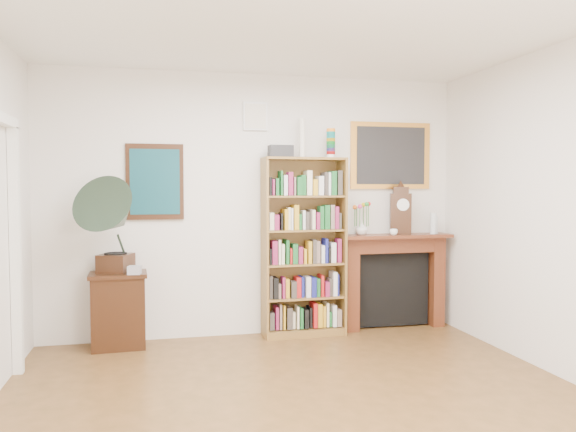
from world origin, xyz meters
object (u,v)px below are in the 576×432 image
at_px(flower_vase, 362,228).
at_px(teacup, 394,232).
at_px(mantel_clock, 401,211).
at_px(bottle_left, 433,223).
at_px(gramophone, 114,219).
at_px(cd_stack, 134,270).
at_px(side_cabinet, 119,310).
at_px(bookshelf, 304,236).
at_px(bottle_right, 435,225).
at_px(fireplace, 394,273).

distance_m(flower_vase, teacup, 0.35).
xyz_separation_m(mantel_clock, bottle_left, (0.38, -0.05, -0.14)).
bearing_deg(gramophone, cd_stack, 10.00).
height_order(side_cabinet, gramophone, gramophone).
height_order(side_cabinet, mantel_clock, mantel_clock).
relative_size(bookshelf, flower_vase, 15.20).
bearing_deg(bookshelf, bottle_right, -0.58).
bearing_deg(side_cabinet, bookshelf, -1.23).
relative_size(bookshelf, cd_stack, 18.31).
xyz_separation_m(flower_vase, teacup, (0.33, -0.11, -0.04)).
distance_m(mantel_clock, bottle_left, 0.40).
bearing_deg(bottle_right, mantel_clock, 176.29).
relative_size(cd_stack, mantel_clock, 0.23).
relative_size(bookshelf, bottle_right, 10.99).
distance_m(bookshelf, cd_stack, 1.78).
distance_m(fireplace, bottle_right, 0.73).
bearing_deg(gramophone, bottle_left, 24.40).
bearing_deg(side_cabinet, flower_vase, -0.50).
relative_size(side_cabinet, bottle_right, 3.75).
bearing_deg(teacup, bottle_left, 7.13).
xyz_separation_m(side_cabinet, gramophone, (-0.02, -0.10, 0.91)).
bearing_deg(bottle_left, mantel_clock, 172.07).
height_order(gramophone, teacup, gramophone).
bearing_deg(fireplace, bottle_left, -11.13).
xyz_separation_m(bottle_left, bottle_right, (0.04, 0.03, -0.02)).
distance_m(cd_stack, mantel_clock, 2.94).
height_order(gramophone, bottle_left, gramophone).
xyz_separation_m(bookshelf, cd_stack, (-1.75, -0.18, -0.28)).
bearing_deg(bottle_right, bookshelf, -179.07).
relative_size(fireplace, mantel_clock, 2.38).
xyz_separation_m(cd_stack, teacup, (2.75, 0.12, 0.31)).
distance_m(flower_vase, bottle_right, 0.88).
bearing_deg(mantel_clock, gramophone, -158.15).
xyz_separation_m(bookshelf, bottle_left, (1.51, -0.00, 0.12)).
height_order(bookshelf, cd_stack, bookshelf).
relative_size(fireplace, bottle_left, 5.27).
bearing_deg(bookshelf, side_cabinet, 179.77).
height_order(gramophone, mantel_clock, gramophone).
bearing_deg(teacup, flower_vase, 161.37).
bearing_deg(flower_vase, bookshelf, -175.93).
relative_size(side_cabinet, bottle_left, 3.13).
bearing_deg(mantel_clock, teacup, -120.50).
distance_m(cd_stack, flower_vase, 2.46).
bearing_deg(fireplace, side_cabinet, -177.96).
height_order(cd_stack, flower_vase, flower_vase).
bearing_deg(gramophone, bookshelf, 26.27).
distance_m(side_cabinet, bottle_left, 3.52).
height_order(bookshelf, fireplace, bookshelf).
bearing_deg(gramophone, mantel_clock, 25.67).
bearing_deg(side_cabinet, mantel_clock, -0.73).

